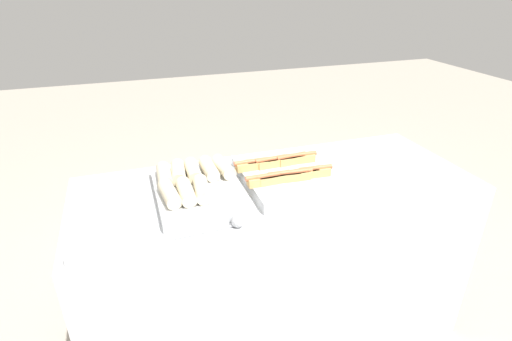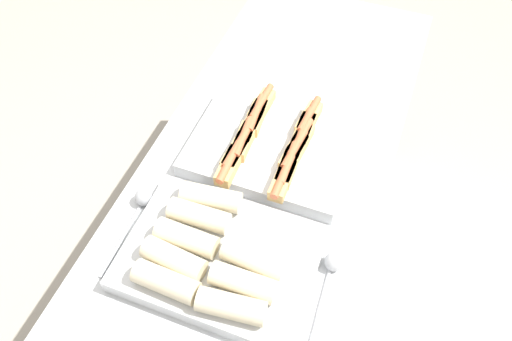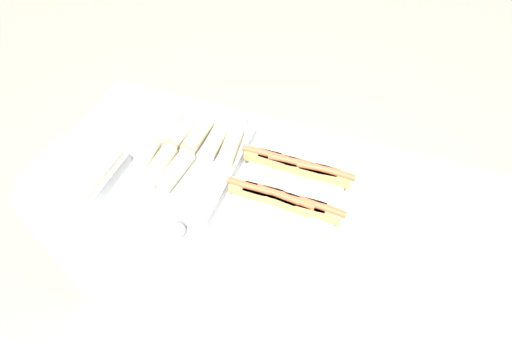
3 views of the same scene
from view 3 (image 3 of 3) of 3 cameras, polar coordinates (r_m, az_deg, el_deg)
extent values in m
plane|color=#ADA393|center=(2.16, 2.74, -17.48)|extent=(12.00, 12.00, 0.00)
cube|color=silver|center=(1.77, 3.27, -11.90)|extent=(1.80, 0.71, 0.88)
cube|color=silver|center=(1.38, 4.90, -2.84)|extent=(0.34, 0.48, 0.05)
cube|color=tan|center=(1.40, 2.99, 1.47)|extent=(0.13, 0.05, 0.04)
cylinder|color=#D66B42|center=(1.39, 3.03, 2.02)|extent=(0.15, 0.03, 0.02)
cube|color=tan|center=(1.29, 9.39, -5.71)|extent=(0.13, 0.05, 0.04)
cylinder|color=#D66B42|center=(1.27, 9.50, -5.19)|extent=(0.15, 0.03, 0.02)
cube|color=tan|center=(1.38, 10.91, -0.78)|extent=(0.13, 0.05, 0.04)
cylinder|color=#D66B42|center=(1.37, 11.03, -0.23)|extent=(0.15, 0.03, 0.02)
cube|color=tan|center=(1.39, 4.80, 0.89)|extent=(0.13, 0.05, 0.04)
cylinder|color=#D66B42|center=(1.38, 4.85, 1.44)|extent=(0.15, 0.03, 0.02)
cube|color=tan|center=(1.38, 8.86, -0.23)|extent=(0.13, 0.06, 0.04)
cylinder|color=#D66B42|center=(1.37, 8.95, 0.32)|extent=(0.15, 0.04, 0.02)
cube|color=tan|center=(1.41, 0.98, 1.98)|extent=(0.13, 0.05, 0.04)
cylinder|color=#D66B42|center=(1.40, 0.99, 2.54)|extent=(0.15, 0.02, 0.02)
cube|color=tan|center=(1.29, 5.19, -4.64)|extent=(0.13, 0.06, 0.04)
cylinder|color=#D66B42|center=(1.28, 5.25, -4.11)|extent=(0.15, 0.04, 0.02)
cube|color=tan|center=(1.39, 6.85, 0.31)|extent=(0.13, 0.05, 0.04)
cylinder|color=#D66B42|center=(1.37, 6.92, 0.86)|extent=(0.15, 0.02, 0.02)
cube|color=tan|center=(1.31, 0.96, -3.32)|extent=(0.13, 0.05, 0.04)
cylinder|color=#D66B42|center=(1.29, 0.97, -2.78)|extent=(0.15, 0.03, 0.02)
cube|color=tan|center=(1.30, 3.00, -3.92)|extent=(0.13, 0.06, 0.04)
cylinder|color=#D66B42|center=(1.28, 3.04, -3.39)|extent=(0.15, 0.04, 0.02)
cube|color=tan|center=(1.32, -1.04, -2.77)|extent=(0.13, 0.04, 0.04)
cylinder|color=#D66B42|center=(1.30, -1.05, -2.23)|extent=(0.15, 0.02, 0.02)
cube|color=tan|center=(1.29, 7.07, -5.08)|extent=(0.13, 0.05, 0.04)
cylinder|color=#D66B42|center=(1.27, 7.16, -4.55)|extent=(0.15, 0.03, 0.02)
cube|color=silver|center=(1.48, -9.47, 1.22)|extent=(0.35, 0.48, 0.05)
cylinder|color=beige|center=(1.54, -12.62, 5.93)|extent=(0.07, 0.16, 0.06)
cylinder|color=beige|center=(1.49, -8.33, 5.03)|extent=(0.06, 0.16, 0.06)
cylinder|color=beige|center=(1.41, -13.64, 0.80)|extent=(0.06, 0.16, 0.06)
cylinder|color=beige|center=(1.38, -11.40, 0.08)|extent=(0.07, 0.17, 0.06)
cylinder|color=beige|center=(1.52, -10.45, 5.67)|extent=(0.08, 0.17, 0.06)
cylinder|color=beige|center=(1.44, -15.76, 1.56)|extent=(0.08, 0.17, 0.06)
cylinder|color=beige|center=(1.46, -5.88, 4.34)|extent=(0.06, 0.16, 0.06)
cylinder|color=beige|center=(1.44, -3.62, 3.59)|extent=(0.08, 0.17, 0.06)
cube|color=silver|center=(1.56, -24.34, -0.39)|extent=(0.29, 0.26, 0.05)
cube|color=silver|center=(1.53, -24.78, 0.51)|extent=(0.27, 0.24, 0.02)
cylinder|color=#B2B5BA|center=(1.37, -15.42, -7.22)|extent=(0.24, 0.02, 0.01)
sphere|color=#B2B5BA|center=(1.30, -11.11, -8.36)|extent=(0.05, 0.05, 0.05)
cylinder|color=#B2B5BA|center=(1.67, -5.98, 7.65)|extent=(0.25, 0.02, 0.01)
sphere|color=#B2B5BA|center=(1.61, -2.00, 7.22)|extent=(0.05, 0.05, 0.05)
camera|label=1|loc=(1.06, -91.33, -23.51)|focal=28.00mm
camera|label=2|loc=(1.21, -58.40, 35.67)|focal=35.00mm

